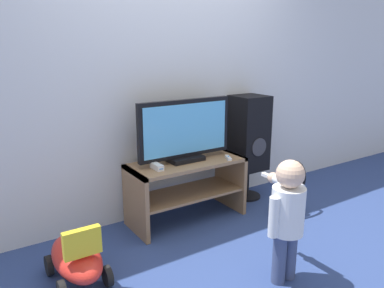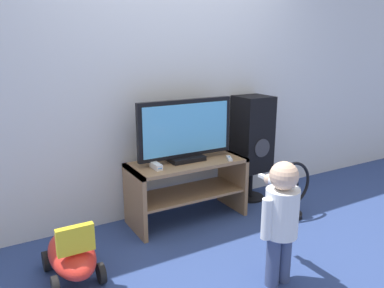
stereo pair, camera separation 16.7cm
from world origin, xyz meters
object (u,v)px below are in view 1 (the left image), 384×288
object	(u,v)px
television	(185,131)
floor_fan	(289,191)
remote_primary	(228,158)
ride_on_toy	(77,258)
speaker_tower	(249,135)
child	(287,211)
game_console	(157,167)

from	to	relation	value
television	floor_fan	xyz separation A→B (m)	(0.85, -0.46, -0.58)
television	remote_primary	size ratio (longest dim) A/B	6.77
remote_primary	ride_on_toy	xyz separation A→B (m)	(-1.47, -0.25, -0.39)
speaker_tower	remote_primary	bearing A→B (deg)	-151.63
television	remote_primary	distance (m)	0.47
floor_fan	ride_on_toy	world-z (taller)	floor_fan
remote_primary	speaker_tower	xyz separation A→B (m)	(0.45, 0.25, 0.11)
child	ride_on_toy	world-z (taller)	child
remote_primary	speaker_tower	world-z (taller)	speaker_tower
child	speaker_tower	world-z (taller)	speaker_tower
remote_primary	ride_on_toy	size ratio (longest dim) A/B	0.22
game_console	ride_on_toy	distance (m)	0.95
game_console	ride_on_toy	size ratio (longest dim) A/B	0.26
game_console	speaker_tower	world-z (taller)	speaker_tower
game_console	remote_primary	world-z (taller)	game_console
child	floor_fan	bearing A→B (deg)	40.90
game_console	television	bearing A→B (deg)	13.36
game_console	ride_on_toy	bearing A→B (deg)	-156.91
floor_fan	remote_primary	bearing A→B (deg)	149.42
speaker_tower	television	bearing A→B (deg)	-174.55
child	ride_on_toy	size ratio (longest dim) A/B	1.38
game_console	remote_primary	xyz separation A→B (m)	(0.68, -0.09, -0.01)
remote_primary	ride_on_toy	world-z (taller)	remote_primary
game_console	floor_fan	xyz separation A→B (m)	(1.18, -0.39, -0.34)
television	remote_primary	bearing A→B (deg)	-25.49
speaker_tower	ride_on_toy	bearing A→B (deg)	-165.67
television	game_console	size ratio (longest dim) A/B	5.71
game_console	speaker_tower	xyz separation A→B (m)	(1.13, 0.15, 0.09)
television	floor_fan	world-z (taller)	television
remote_primary	speaker_tower	size ratio (longest dim) A/B	0.12
child	speaker_tower	bearing A→B (deg)	58.52
speaker_tower	floor_fan	bearing A→B (deg)	-85.33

